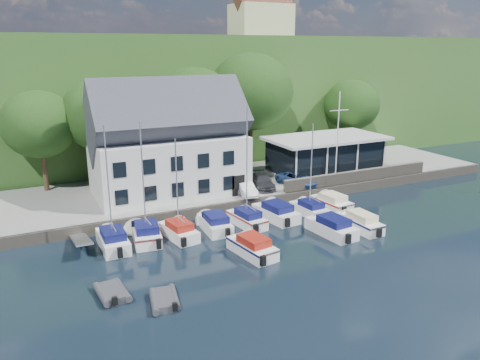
{
  "coord_description": "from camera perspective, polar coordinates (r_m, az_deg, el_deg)",
  "views": [
    {
      "loc": [
        -19.92,
        -25.83,
        14.67
      ],
      "look_at": [
        -3.02,
        9.0,
        3.63
      ],
      "focal_mm": 35.0,
      "sensor_mm": 36.0,
      "label": 1
    }
  ],
  "objects": [
    {
      "name": "ground",
      "position": [
        35.76,
        10.83,
        -8.61
      ],
      "size": [
        180.0,
        180.0,
        0.0
      ],
      "primitive_type": "plane",
      "color": "black",
      "rests_on": "ground"
    },
    {
      "name": "quay",
      "position": [
        49.74,
        -1.15,
        -0.64
      ],
      "size": [
        60.0,
        13.0,
        1.0
      ],
      "primitive_type": "cube",
      "color": "gray",
      "rests_on": "ground"
    },
    {
      "name": "quay_face",
      "position": [
        44.2,
        2.39,
        -2.8
      ],
      "size": [
        60.0,
        0.3,
        1.0
      ],
      "primitive_type": "cube",
      "color": "#645C50",
      "rests_on": "ground"
    },
    {
      "name": "hillside",
      "position": [
        90.3,
        -13.33,
        11.26
      ],
      "size": [
        160.0,
        75.0,
        16.0
      ],
      "primitive_type": "cube",
      "color": "#305921",
      "rests_on": "ground"
    },
    {
      "name": "field_patch",
      "position": [
        99.82,
        -10.06,
        16.53
      ],
      "size": [
        50.0,
        30.0,
        0.3
      ],
      "primitive_type": "cube",
      "color": "olive",
      "rests_on": "hillside"
    },
    {
      "name": "farmhouse",
      "position": [
        88.56,
        2.56,
        19.41
      ],
      "size": [
        10.4,
        7.0,
        8.2
      ],
      "primitive_type": null,
      "color": "beige",
      "rests_on": "hillside"
    },
    {
      "name": "harbor_building",
      "position": [
        45.22,
        -8.74,
        3.84
      ],
      "size": [
        14.4,
        8.2,
        8.7
      ],
      "primitive_type": null,
      "color": "silver",
      "rests_on": "quay"
    },
    {
      "name": "club_pavilion",
      "position": [
        53.29,
        10.34,
        3.06
      ],
      "size": [
        13.2,
        7.2,
        4.1
      ],
      "primitive_type": null,
      "color": "black",
      "rests_on": "quay"
    },
    {
      "name": "seawall",
      "position": [
        50.75,
        14.22,
        0.49
      ],
      "size": [
        18.0,
        0.5,
        1.2
      ],
      "primitive_type": "cube",
      "color": "#645C50",
      "rests_on": "quay"
    },
    {
      "name": "gangway",
      "position": [
        37.94,
        -18.82,
        -7.74
      ],
      "size": [
        1.2,
        6.0,
        1.4
      ],
      "primitive_type": null,
      "color": "silver",
      "rests_on": "ground"
    },
    {
      "name": "car_silver",
      "position": [
        45.48,
        -0.23,
        -0.81
      ],
      "size": [
        1.88,
        3.6,
        1.17
      ],
      "primitive_type": "imported",
      "rotation": [
        0.0,
        0.0,
        0.15
      ],
      "color": "#A4A4A8",
      "rests_on": "quay"
    },
    {
      "name": "car_white",
      "position": [
        44.76,
        0.69,
        -1.01
      ],
      "size": [
        1.89,
        4.02,
        1.28
      ],
      "primitive_type": "imported",
      "rotation": [
        0.0,
        0.0,
        -0.14
      ],
      "color": "silver",
      "rests_on": "quay"
    },
    {
      "name": "car_dgrey",
      "position": [
        47.08,
        2.71,
        -0.15
      ],
      "size": [
        2.84,
        4.83,
        1.31
      ],
      "primitive_type": "imported",
      "rotation": [
        0.0,
        0.0,
        -0.23
      ],
      "color": "#2E2E33",
      "rests_on": "quay"
    },
    {
      "name": "car_blue",
      "position": [
        48.34,
        7.02,
        0.24
      ],
      "size": [
        2.93,
        4.45,
        1.42
      ],
      "primitive_type": "imported",
      "rotation": [
        0.0,
        0.0,
        0.34
      ],
      "color": "navy",
      "rests_on": "quay"
    },
    {
      "name": "flagpole",
      "position": [
        49.0,
        11.8,
        5.04
      ],
      "size": [
        2.26,
        0.2,
        9.41
      ],
      "primitive_type": null,
      "color": "silver",
      "rests_on": "quay"
    },
    {
      "name": "tree_0",
      "position": [
        49.02,
        -23.04,
        4.33
      ],
      "size": [
        7.17,
        7.17,
        9.79
      ],
      "primitive_type": null,
      "color": "black",
      "rests_on": "quay"
    },
    {
      "name": "tree_1",
      "position": [
        48.82,
        -16.35,
        5.52
      ],
      "size": [
        7.9,
        7.9,
        10.79
      ],
      "primitive_type": null,
      "color": "black",
      "rests_on": "quay"
    },
    {
      "name": "tree_2",
      "position": [
        51.06,
        -5.44,
        7.04
      ],
      "size": [
        8.57,
        8.57,
        11.71
      ],
      "primitive_type": null,
      "color": "black",
      "rests_on": "quay"
    },
    {
      "name": "tree_3",
      "position": [
        53.84,
        1.31,
        8.33
      ],
      "size": [
        9.62,
        9.62,
        13.14
      ],
      "primitive_type": null,
      "color": "black",
      "rests_on": "quay"
    },
    {
      "name": "tree_5",
      "position": [
        62.37,
        13.37,
        7.36
      ],
      "size": [
        7.09,
        7.09,
        9.7
      ],
      "primitive_type": null,
      "color": "black",
      "rests_on": "quay"
    },
    {
      "name": "boat_r1_0",
      "position": [
        35.52,
        -15.74,
        -0.86
      ],
      "size": [
        2.1,
        6.47,
        9.56
      ],
      "primitive_type": null,
      "rotation": [
        0.0,
        0.0,
        -0.01
      ],
      "color": "white",
      "rests_on": "ground"
    },
    {
      "name": "boat_r1_1",
      "position": [
        36.09,
        -11.72,
        -0.29
      ],
      "size": [
        3.06,
        6.16,
        9.61
      ],
      "primitive_type": null,
      "rotation": [
        0.0,
        0.0,
        -0.15
      ],
      "color": "white",
      "rests_on": "ground"
    },
    {
      "name": "boat_r1_2",
      "position": [
        36.44,
        -7.71,
        -0.47
      ],
      "size": [
        2.79,
        6.13,
        8.96
      ],
      "primitive_type": null,
      "rotation": [
        0.0,
        0.0,
        0.16
      ],
      "color": "white",
      "rests_on": "ground"
    },
    {
      "name": "boat_r1_3",
      "position": [
        38.84,
        -3.08,
        -5.09
      ],
      "size": [
        2.47,
        6.01,
        1.52
      ],
      "primitive_type": null,
      "rotation": [
        0.0,
        0.0,
        -0.07
      ],
      "color": "white",
      "rests_on": "ground"
    },
    {
      "name": "boat_r1_4",
      "position": [
        38.69,
        0.84,
        0.77
      ],
      "size": [
        2.58,
        6.14,
        9.12
      ],
      "primitive_type": null,
      "rotation": [
        0.0,
        0.0,
        0.13
      ],
      "color": "white",
      "rests_on": "ground"
    },
    {
      "name": "boat_r1_5",
      "position": [
        41.41,
        4.4,
        -3.74
      ],
      "size": [
        3.13,
        6.88,
        1.55
      ],
      "primitive_type": null,
      "rotation": [
        0.0,
        0.0,
        0.14
      ],
      "color": "white",
      "rests_on": "ground"
    },
    {
      "name": "boat_r1_6",
      "position": [
        41.88,
        8.66,
        1.15
      ],
      "size": [
        2.34,
        5.84,
        8.25
      ],
      "primitive_type": null,
      "rotation": [
        0.0,
        0.0,
        0.08
      ],
      "color": "white",
      "rests_on": "ground"
    },
    {
      "name": "boat_r1_7",
      "position": [
        44.74,
        11.07,
        -2.53
      ],
      "size": [
        2.75,
        6.1,
        1.49
      ],
      "primitive_type": null,
      "rotation": [
        0.0,
        0.0,
        0.11
      ],
      "color": "white",
      "rests_on": "ground"
    },
    {
      "name": "boat_r2_2",
      "position": [
        34.43,
        1.49,
        -7.92
      ],
      "size": [
        2.91,
        6.34,
        1.51
      ],
      "primitive_type": null,
      "rotation": [
        0.0,
        0.0,
        0.15
      ],
      "color": "white",
      "rests_on": "ground"
    },
    {
      "name": "boat_r2_3",
      "position": [
        38.7,
        11.08,
        -5.42
      ],
      "size": [
        2.78,
        6.69,
        1.57
      ],
      "primitive_type": null,
      "rotation": [
        0.0,
        0.0,
        0.1
      ],
      "color": "white",
      "rests_on": "ground"
    },
    {
      "name": "boat_r2_4",
      "position": [
        40.29,
        14.38,
        -4.8
      ],
      "size": [
        1.95,
        6.39,
        1.52
      ],
      "primitive_type": null,
      "rotation": [
        0.0,
        0.0,
        0.02
      ],
      "color": "white",
      "rests_on": "ground"
    },
    {
      "name": "dinghy_0",
      "position": [
        30.26,
        -15.33,
        -12.97
      ],
      "size": [
        1.98,
        3.05,
        0.68
      ],
      "primitive_type": null,
      "rotation": [
        0.0,
        0.0,
        0.08
      ],
      "color": "#36373B",
      "rests_on": "ground"
    },
    {
      "name": "dinghy_1",
      "position": [
        28.89,
        -9.24,
        -14.07
      ],
      "size": [
        2.19,
        3.1,
        0.66
      ],
      "primitive_type": null,
      "rotation": [
        0.0,
        0.0,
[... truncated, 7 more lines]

